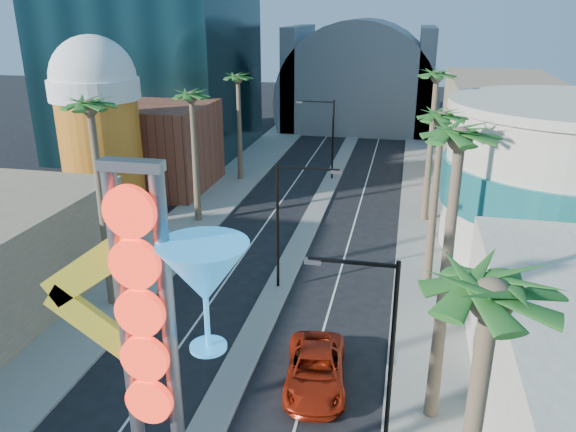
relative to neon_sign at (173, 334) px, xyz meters
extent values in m
cube|color=gray|center=(-10.32, 32.04, -7.23)|extent=(5.00, 100.00, 0.15)
cube|color=gray|center=(8.68, 32.04, -7.23)|extent=(5.00, 100.00, 0.15)
cube|color=gray|center=(-0.82, 35.04, -7.23)|extent=(1.60, 84.00, 0.15)
cube|color=brown|center=(-16.82, 35.04, -3.31)|extent=(10.00, 10.00, 8.00)
cube|color=#8B735A|center=(15.18, 45.04, -2.31)|extent=(10.00, 20.00, 10.00)
cylinder|color=#BB4C19|center=(-17.82, 27.04, -2.31)|extent=(6.40, 6.40, 10.00)
cylinder|color=white|center=(-17.82, 27.04, 3.09)|extent=(7.00, 7.00, 1.60)
sphere|color=white|center=(-17.82, 27.04, 3.89)|extent=(6.60, 6.60, 6.60)
cylinder|color=#B8B19B|center=(17.18, 27.04, -2.31)|extent=(16.00, 16.00, 10.00)
cylinder|color=teal|center=(17.18, 27.04, -2.31)|extent=(16.60, 16.60, 3.00)
cylinder|color=slate|center=(-0.82, 69.04, -3.31)|extent=(22.00, 16.00, 22.00)
cube|color=slate|center=(-9.82, 69.04, -0.31)|extent=(2.00, 16.00, 14.00)
cube|color=slate|center=(8.18, 69.04, -0.31)|extent=(2.00, 16.00, 14.00)
cylinder|color=slate|center=(-1.52, 0.04, -0.81)|extent=(0.44, 0.44, 12.00)
cylinder|color=slate|center=(-0.12, 0.04, -0.81)|extent=(0.44, 0.44, 12.00)
cube|color=slate|center=(-0.82, 0.04, 5.09)|extent=(1.80, 0.50, 0.30)
cylinder|color=red|center=(-0.82, -0.31, 3.89)|extent=(1.50, 0.25, 1.50)
cylinder|color=red|center=(-0.82, -0.31, 2.34)|extent=(1.50, 0.25, 1.50)
cylinder|color=red|center=(-0.82, -0.31, 0.79)|extent=(1.50, 0.25, 1.50)
cylinder|color=red|center=(-0.82, -0.31, -0.76)|extent=(1.50, 0.25, 1.50)
cylinder|color=red|center=(-0.82, -0.31, -2.31)|extent=(1.50, 0.25, 1.50)
cube|color=yellow|center=(-2.42, 0.04, 1.89)|extent=(3.47, 0.25, 2.80)
cube|color=yellow|center=(-2.42, 0.04, -0.11)|extent=(3.47, 0.25, 2.80)
cone|color=#2899E7|center=(1.08, 0.04, 2.09)|extent=(2.60, 2.60, 1.80)
cylinder|color=#2899E7|center=(1.08, 0.04, 0.49)|extent=(0.16, 0.16, 1.60)
cylinder|color=#2899E7|center=(1.08, 0.04, -0.31)|extent=(1.10, 1.10, 0.12)
cylinder|color=black|center=(-0.82, 17.04, -3.31)|extent=(0.18, 0.18, 8.00)
cube|color=black|center=(0.98, 17.04, 0.49)|extent=(3.60, 0.12, 0.12)
cube|color=slate|center=(2.58, 17.04, 0.39)|extent=(0.60, 0.25, 0.18)
cylinder|color=black|center=(-0.82, 41.04, -3.31)|extent=(0.18, 0.18, 8.00)
cube|color=black|center=(-2.62, 41.04, 0.49)|extent=(3.60, 0.12, 0.12)
cube|color=slate|center=(-4.22, 41.04, 0.39)|extent=(0.60, 0.25, 0.18)
cylinder|color=black|center=(6.38, 5.04, -3.31)|extent=(0.18, 0.18, 8.00)
cube|color=black|center=(4.76, 5.04, 0.49)|extent=(3.24, 0.12, 0.12)
cube|color=slate|center=(3.32, 5.04, 0.39)|extent=(0.60, 0.25, 0.18)
cylinder|color=brown|center=(-9.82, 13.04, -1.56)|extent=(0.40, 0.40, 11.50)
sphere|color=#1D511B|center=(-9.82, 13.04, 4.19)|extent=(2.40, 2.40, 2.40)
cylinder|color=brown|center=(-9.82, 27.04, -2.31)|extent=(0.40, 0.40, 10.00)
sphere|color=#1D511B|center=(-9.82, 27.04, 2.69)|extent=(2.40, 2.40, 2.40)
cylinder|color=brown|center=(-9.82, 39.04, -2.31)|extent=(0.40, 0.40, 10.00)
sphere|color=#1D511B|center=(-9.82, 39.04, 2.69)|extent=(2.40, 2.40, 2.40)
sphere|color=#1D511B|center=(8.18, -2.96, 3.69)|extent=(2.40, 2.40, 2.40)
cylinder|color=brown|center=(8.18, 7.04, -1.31)|extent=(0.40, 0.40, 12.00)
sphere|color=#1D511B|center=(8.18, 7.04, 4.69)|extent=(2.40, 2.40, 2.40)
cylinder|color=brown|center=(8.18, 19.04, -2.06)|extent=(0.40, 0.40, 10.50)
sphere|color=#1D511B|center=(8.18, 19.04, 3.19)|extent=(2.40, 2.40, 2.40)
cylinder|color=brown|center=(8.18, 31.04, -1.56)|extent=(0.40, 0.40, 11.50)
sphere|color=#1D511B|center=(8.18, 31.04, 4.19)|extent=(2.40, 2.40, 2.40)
imported|color=#A0210C|center=(3.03, 8.10, -6.50)|extent=(3.40, 6.11, 1.62)
imported|color=gray|center=(10.65, 18.40, -6.32)|extent=(1.03, 0.99, 1.68)
camera|label=1|loc=(6.35, -13.27, 9.04)|focal=35.00mm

